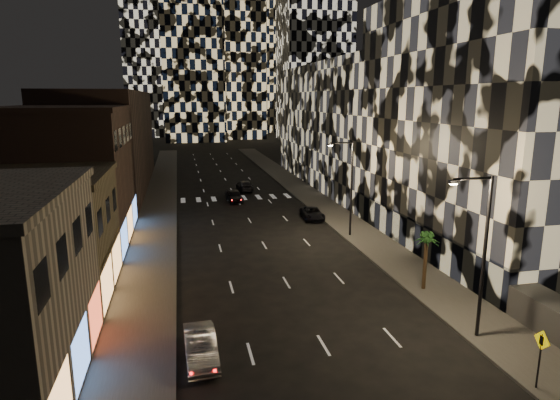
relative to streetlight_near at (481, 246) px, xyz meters
name	(u,v)px	position (x,y,z in m)	size (l,w,h in m)	color
sidewalk_left	(159,201)	(-18.35, 40.00, -5.28)	(4.00, 120.00, 0.15)	#47443F
sidewalk_right	(308,194)	(1.65, 40.00, -5.28)	(4.00, 120.00, 0.15)	#47443F
curb_left	(176,200)	(-16.25, 40.00, -5.28)	(0.20, 120.00, 0.15)	#4C4C47
curb_right	(294,195)	(-0.45, 40.00, -5.28)	(0.20, 120.00, 0.15)	#4C4C47
retail_tan	(30,240)	(-25.35, 11.00, -1.35)	(10.00, 10.00, 8.00)	olive
retail_brown	(69,179)	(-25.35, 23.50, 0.65)	(10.00, 15.00, 12.00)	#4E362C
retail_filler_left	(109,141)	(-25.35, 50.00, 1.65)	(10.00, 40.00, 14.00)	#4E362C
midrise_right	(503,123)	(11.65, 14.50, 5.65)	(16.00, 25.00, 22.00)	#232326
midrise_base	(413,235)	(3.95, 14.50, -3.85)	(0.60, 25.00, 3.00)	#383838
midrise_filler_right	(360,125)	(11.65, 47.00, 3.65)	(16.00, 40.00, 18.00)	#232326
streetlight_near	(481,246)	(0.00, 0.00, 0.00)	(2.55, 0.25, 9.00)	black
streetlight_far	(349,182)	(0.00, 20.00, 0.00)	(2.55, 0.25, 9.00)	black
car_silver_parked	(201,347)	(-14.91, 0.95, -4.62)	(1.55, 4.44, 1.46)	gray
car_dark_midlane	(234,196)	(-8.85, 37.81, -4.59)	(1.81, 4.50, 1.53)	black
car_dark_oncoming	(245,186)	(-6.57, 44.77, -4.63)	(2.04, 5.01, 1.45)	black
car_dark_rightlane	(312,213)	(-1.45, 27.21, -4.71)	(2.14, 4.64, 1.29)	black
ped_sign	(541,349)	(-0.06, -4.87, -3.27)	(0.08, 0.94, 2.83)	black
palm_tree	(427,242)	(0.65, 6.63, -1.85)	(2.07, 2.05, 4.06)	#47331E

